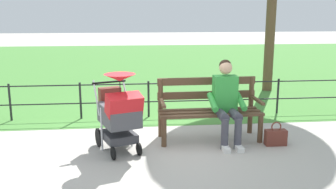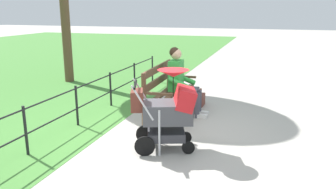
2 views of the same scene
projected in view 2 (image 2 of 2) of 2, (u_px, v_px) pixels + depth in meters
name	position (u px, v px, depth m)	size (l,w,h in m)	color
ground_plane	(157.00, 134.00, 5.47)	(60.00, 60.00, 0.00)	#ADA89E
park_bench	(166.00, 89.00, 6.19)	(1.61, 0.63, 0.96)	brown
person_on_bench	(182.00, 80.00, 6.30)	(0.54, 0.74, 1.28)	#42424C
stroller	(168.00, 109.00, 4.75)	(0.76, 0.99, 1.15)	black
handbag	(200.00, 99.00, 7.05)	(0.32, 0.14, 0.37)	brown
park_fence	(85.00, 98.00, 6.03)	(7.69, 0.04, 0.70)	black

